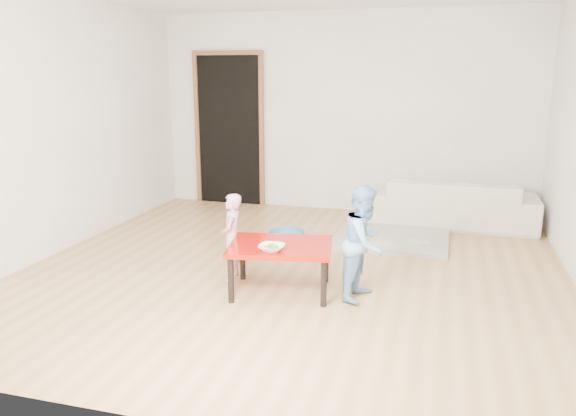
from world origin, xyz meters
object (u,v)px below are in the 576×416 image
at_px(bowl, 272,248).
at_px(child_blue, 364,243).
at_px(red_table, 281,268).
at_px(basin, 286,237).
at_px(sofa, 452,202).
at_px(child_pink, 232,237).

distance_m(bowl, child_blue, 0.76).
relative_size(red_table, basin, 2.12).
bearing_deg(bowl, basin, 101.72).
height_order(red_table, bowl, bowl).
height_order(sofa, child_blue, child_blue).
xyz_separation_m(sofa, basin, (-1.74, -1.23, -0.22)).
bearing_deg(sofa, child_blue, 75.15).
xyz_separation_m(sofa, child_blue, (-0.70, -2.54, 0.19)).
bearing_deg(sofa, bowl, 63.92).
bearing_deg(child_pink, basin, 161.16).
bearing_deg(child_blue, child_pink, 98.59).
bearing_deg(sofa, basin, 35.85).
xyz_separation_m(sofa, bowl, (-1.41, -2.81, 0.16)).
xyz_separation_m(bowl, child_blue, (0.71, 0.27, 0.02)).
distance_m(sofa, bowl, 3.15).
bearing_deg(child_blue, red_table, 109.67).
xyz_separation_m(red_table, child_pink, (-0.51, 0.18, 0.18)).
relative_size(sofa, bowl, 9.42).
distance_m(child_blue, basin, 1.72).
bearing_deg(bowl, child_pink, 142.84).
bearing_deg(red_table, sofa, 61.88).
bearing_deg(sofa, child_pink, 52.63).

